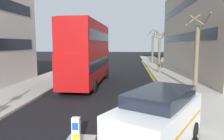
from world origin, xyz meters
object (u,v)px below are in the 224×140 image
Objects in this scene: keep_left_bollard at (76,134)px; pedestrian_far at (162,62)px; taxi_minivan at (158,120)px; double_decker_bus_away at (88,51)px.

pedestrian_far is at bearing 75.32° from keep_left_bollard.
taxi_minivan reaches higher than pedestrian_far.
taxi_minivan is (2.86, 0.36, 0.46)m from keep_left_bollard.
keep_left_bollard is 26.00m from pedestrian_far.
double_decker_bus_away is 6.70× the size of pedestrian_far.
double_decker_bus_away reaches higher than taxi_minivan.
pedestrian_far reaches higher than keep_left_bollard.
double_decker_bus_away is 15.72m from pedestrian_far.
double_decker_bus_away is at bearing -123.64° from pedestrian_far.
double_decker_bus_away reaches higher than pedestrian_far.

